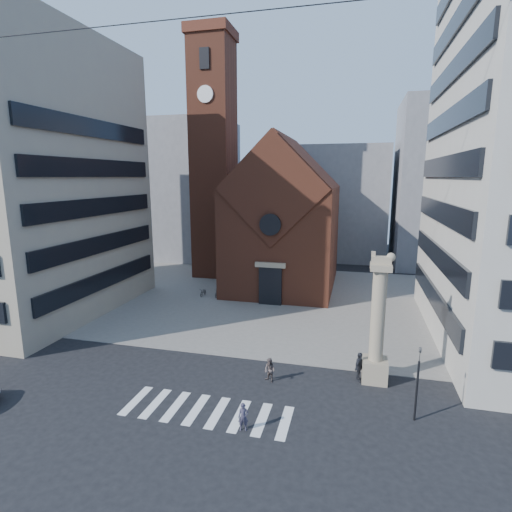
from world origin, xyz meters
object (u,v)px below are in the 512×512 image
(pedestrian_2, at_px, (359,367))
(scooter_0, at_px, (203,292))
(lion_column, at_px, (377,331))
(pedestrian_0, at_px, (243,417))
(pedestrian_1, at_px, (270,370))
(traffic_light, at_px, (417,382))

(pedestrian_2, height_order, scooter_0, pedestrian_2)
(lion_column, height_order, pedestrian_0, lion_column)
(pedestrian_1, xyz_separation_m, scooter_0, (-11.30, 16.85, -0.32))
(pedestrian_0, xyz_separation_m, scooter_0, (-11.03, 22.21, -0.28))
(lion_column, distance_m, pedestrian_1, 7.41)
(pedestrian_2, distance_m, scooter_0, 22.88)
(pedestrian_1, bearing_deg, pedestrian_2, 43.06)
(traffic_light, bearing_deg, lion_column, 116.46)
(scooter_0, bearing_deg, pedestrian_0, -64.87)
(traffic_light, height_order, pedestrian_1, traffic_light)
(pedestrian_1, height_order, scooter_0, pedestrian_1)
(lion_column, bearing_deg, traffic_light, -63.54)
(pedestrian_0, relative_size, pedestrian_1, 0.96)
(traffic_light, relative_size, scooter_0, 2.62)
(pedestrian_2, bearing_deg, pedestrian_0, 161.60)
(lion_column, xyz_separation_m, pedestrian_0, (-6.95, -7.15, -2.70))
(pedestrian_0, distance_m, scooter_0, 24.80)
(traffic_light, distance_m, pedestrian_0, 9.60)
(traffic_light, bearing_deg, scooter_0, 136.34)
(pedestrian_1, bearing_deg, traffic_light, 13.82)
(traffic_light, relative_size, pedestrian_2, 2.18)
(traffic_light, height_order, pedestrian_2, traffic_light)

